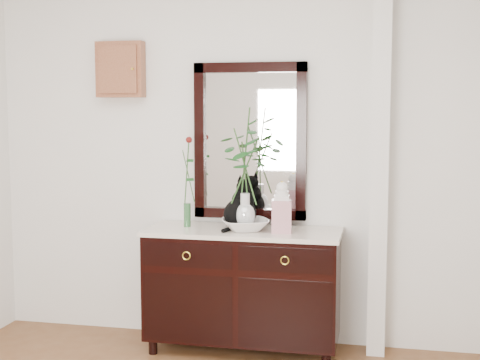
% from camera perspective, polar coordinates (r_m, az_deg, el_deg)
% --- Properties ---
extents(wall_back, '(3.60, 0.04, 2.70)m').
position_cam_1_polar(wall_back, '(4.76, -0.30, 2.26)').
color(wall_back, silver).
rests_on(wall_back, ground).
extents(pilaster, '(0.12, 0.20, 2.70)m').
position_cam_1_polar(pilaster, '(4.57, 11.84, 1.97)').
color(pilaster, silver).
rests_on(pilaster, ground).
extents(sideboard, '(1.33, 0.52, 0.82)m').
position_cam_1_polar(sideboard, '(4.64, 0.26, -8.82)').
color(sideboard, black).
rests_on(sideboard, ground).
extents(wall_mirror, '(0.80, 0.06, 1.10)m').
position_cam_1_polar(wall_mirror, '(4.72, 0.85, 3.33)').
color(wall_mirror, black).
rests_on(wall_mirror, wall_back).
extents(key_cabinet, '(0.35, 0.10, 0.40)m').
position_cam_1_polar(key_cabinet, '(4.97, -10.16, 9.26)').
color(key_cabinet, brown).
rests_on(key_cabinet, wall_back).
extents(cat, '(0.31, 0.35, 0.34)m').
position_cam_1_polar(cat, '(4.59, 0.01, -2.01)').
color(cat, black).
rests_on(cat, sideboard).
extents(lotus_bowl, '(0.42, 0.42, 0.08)m').
position_cam_1_polar(lotus_bowl, '(4.51, 0.44, -3.84)').
color(lotus_bowl, silver).
rests_on(lotus_bowl, sideboard).
extents(vase_branches, '(0.41, 0.41, 0.82)m').
position_cam_1_polar(vase_branches, '(4.46, 0.44, 1.11)').
color(vase_branches, silver).
rests_on(vase_branches, lotus_bowl).
extents(bud_vase_rose, '(0.09, 0.09, 0.64)m').
position_cam_1_polar(bud_vase_rose, '(4.64, -4.55, -0.10)').
color(bud_vase_rose, '#316236').
rests_on(bud_vase_rose, sideboard).
extents(ginger_jar, '(0.14, 0.14, 0.35)m').
position_cam_1_polar(ginger_jar, '(4.43, 3.58, -2.28)').
color(ginger_jar, white).
rests_on(ginger_jar, sideboard).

